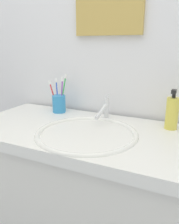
{
  "coord_description": "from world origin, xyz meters",
  "views": [
    {
      "loc": [
        0.45,
        -0.88,
        1.28
      ],
      "look_at": [
        0.04,
        -0.02,
        1.0
      ],
      "focal_mm": 36.99,
      "sensor_mm": 36.0,
      "label": 1
    }
  ],
  "objects_px": {
    "toothbrush_blue": "(57,92)",
    "toothbrush_red": "(53,94)",
    "toothbrush_green": "(63,90)",
    "faucet": "(105,109)",
    "toothbrush_cup": "(59,104)",
    "toothbrush_purple": "(62,92)",
    "soap_dispenser": "(172,113)"
  },
  "relations": [
    {
      "from": "toothbrush_cup",
      "to": "toothbrush_blue",
      "type": "relative_size",
      "value": 0.53
    },
    {
      "from": "toothbrush_green",
      "to": "toothbrush_purple",
      "type": "bearing_deg",
      "value": -73.8
    },
    {
      "from": "faucet",
      "to": "toothbrush_cup",
      "type": "relative_size",
      "value": 1.74
    },
    {
      "from": "toothbrush_cup",
      "to": "toothbrush_green",
      "type": "xyz_separation_m",
      "value": [
        0.01,
        0.03,
        0.07
      ]
    },
    {
      "from": "toothbrush_cup",
      "to": "toothbrush_green",
      "type": "height_order",
      "value": "toothbrush_green"
    },
    {
      "from": "toothbrush_purple",
      "to": "toothbrush_cup",
      "type": "bearing_deg",
      "value": -168.35
    },
    {
      "from": "toothbrush_green",
      "to": "faucet",
      "type": "bearing_deg",
      "value": -12.95
    },
    {
      "from": "toothbrush_blue",
      "to": "toothbrush_red",
      "type": "relative_size",
      "value": 1.04
    },
    {
      "from": "toothbrush_blue",
      "to": "toothbrush_red",
      "type": "xyz_separation_m",
      "value": [
        -0.01,
        -0.03,
        -0.0
      ]
    },
    {
      "from": "toothbrush_cup",
      "to": "toothbrush_purple",
      "type": "distance_m",
      "value": 0.07
    },
    {
      "from": "toothbrush_green",
      "to": "soap_dispenser",
      "type": "relative_size",
      "value": 1.13
    },
    {
      "from": "soap_dispenser",
      "to": "toothbrush_purple",
      "type": "bearing_deg",
      "value": 178.6
    },
    {
      "from": "toothbrush_purple",
      "to": "faucet",
      "type": "bearing_deg",
      "value": -6.98
    },
    {
      "from": "faucet",
      "to": "soap_dispenser",
      "type": "xyz_separation_m",
      "value": [
        0.32,
        0.02,
        0.02
      ]
    },
    {
      "from": "faucet",
      "to": "toothbrush_red",
      "type": "relative_size",
      "value": 0.96
    },
    {
      "from": "toothbrush_cup",
      "to": "soap_dispenser",
      "type": "xyz_separation_m",
      "value": [
        0.6,
        -0.01,
        0.03
      ]
    },
    {
      "from": "toothbrush_red",
      "to": "toothbrush_green",
      "type": "bearing_deg",
      "value": 39.85
    },
    {
      "from": "toothbrush_cup",
      "to": "toothbrush_purple",
      "type": "bearing_deg",
      "value": 11.65
    },
    {
      "from": "toothbrush_green",
      "to": "soap_dispenser",
      "type": "xyz_separation_m",
      "value": [
        0.59,
        -0.05,
        -0.04
      ]
    },
    {
      "from": "toothbrush_cup",
      "to": "soap_dispenser",
      "type": "height_order",
      "value": "soap_dispenser"
    },
    {
      "from": "faucet",
      "to": "toothbrush_blue",
      "type": "distance_m",
      "value": 0.32
    },
    {
      "from": "toothbrush_purple",
      "to": "toothbrush_green",
      "type": "relative_size",
      "value": 0.96
    },
    {
      "from": "toothbrush_blue",
      "to": "toothbrush_green",
      "type": "distance_m",
      "value": 0.04
    },
    {
      "from": "faucet",
      "to": "toothbrush_red",
      "type": "distance_m",
      "value": 0.33
    },
    {
      "from": "toothbrush_blue",
      "to": "toothbrush_green",
      "type": "relative_size",
      "value": 0.88
    },
    {
      "from": "toothbrush_red",
      "to": "soap_dispenser",
      "type": "height_order",
      "value": "soap_dispenser"
    },
    {
      "from": "toothbrush_green",
      "to": "soap_dispenser",
      "type": "height_order",
      "value": "toothbrush_green"
    },
    {
      "from": "toothbrush_blue",
      "to": "toothbrush_green",
      "type": "height_order",
      "value": "toothbrush_green"
    },
    {
      "from": "toothbrush_blue",
      "to": "soap_dispenser",
      "type": "bearing_deg",
      "value": -2.99
    },
    {
      "from": "faucet",
      "to": "toothbrush_red",
      "type": "height_order",
      "value": "toothbrush_red"
    },
    {
      "from": "toothbrush_blue",
      "to": "toothbrush_purple",
      "type": "relative_size",
      "value": 0.93
    },
    {
      "from": "toothbrush_blue",
      "to": "toothbrush_red",
      "type": "distance_m",
      "value": 0.03
    }
  ]
}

